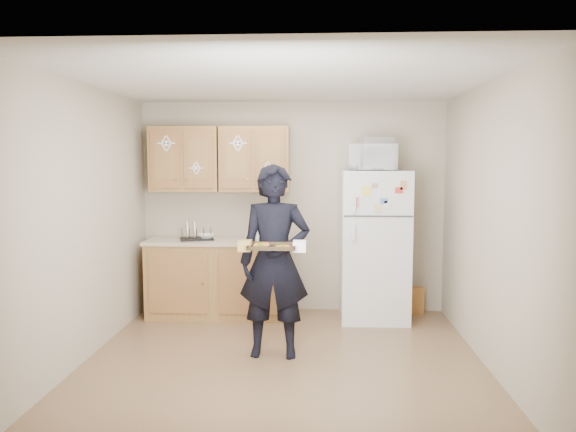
{
  "coord_description": "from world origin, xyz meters",
  "views": [
    {
      "loc": [
        0.3,
        -4.91,
        1.82
      ],
      "look_at": [
        0.02,
        0.45,
        1.28
      ],
      "focal_mm": 35.0,
      "sensor_mm": 36.0,
      "label": 1
    }
  ],
  "objects_px": {
    "microwave": "(374,157)",
    "dish_rack": "(197,233)",
    "refrigerator": "(374,245)",
    "baking_tray": "(272,247)",
    "person": "(275,261)"
  },
  "relations": [
    {
      "from": "dish_rack",
      "to": "microwave",
      "type": "bearing_deg",
      "value": -1.56
    },
    {
      "from": "baking_tray",
      "to": "dish_rack",
      "type": "xyz_separation_m",
      "value": [
        -1.0,
        1.57,
        -0.09
      ]
    },
    {
      "from": "person",
      "to": "dish_rack",
      "type": "height_order",
      "value": "person"
    },
    {
      "from": "baking_tray",
      "to": "microwave",
      "type": "xyz_separation_m",
      "value": [
        1.01,
        1.51,
        0.78
      ]
    },
    {
      "from": "dish_rack",
      "to": "refrigerator",
      "type": "bearing_deg",
      "value": -0.13
    },
    {
      "from": "refrigerator",
      "to": "person",
      "type": "xyz_separation_m",
      "value": [
        -1.04,
        -1.26,
        0.04
      ]
    },
    {
      "from": "person",
      "to": "baking_tray",
      "type": "xyz_separation_m",
      "value": [
        0.0,
        -0.3,
        0.18
      ]
    },
    {
      "from": "person",
      "to": "refrigerator",
      "type": "bearing_deg",
      "value": 50.88
    },
    {
      "from": "microwave",
      "to": "dish_rack",
      "type": "xyz_separation_m",
      "value": [
        -2.01,
        0.05,
        -0.87
      ]
    },
    {
      "from": "microwave",
      "to": "dish_rack",
      "type": "relative_size",
      "value": 1.44
    },
    {
      "from": "person",
      "to": "dish_rack",
      "type": "bearing_deg",
      "value": 128.64
    },
    {
      "from": "baking_tray",
      "to": "dish_rack",
      "type": "distance_m",
      "value": 1.86
    },
    {
      "from": "baking_tray",
      "to": "person",
      "type": "bearing_deg",
      "value": 90.67
    },
    {
      "from": "refrigerator",
      "to": "microwave",
      "type": "distance_m",
      "value": 1.0
    },
    {
      "from": "refrigerator",
      "to": "person",
      "type": "bearing_deg",
      "value": -129.46
    }
  ]
}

